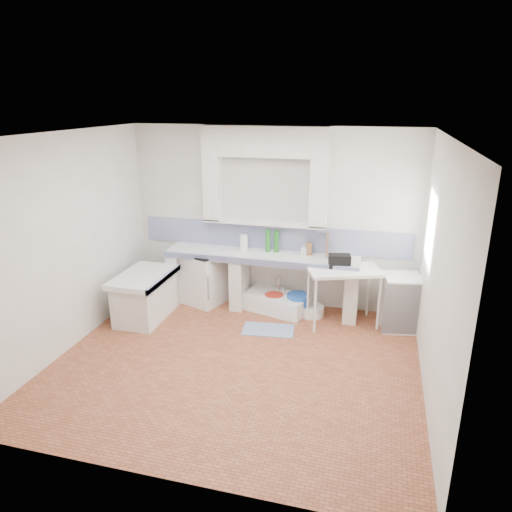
% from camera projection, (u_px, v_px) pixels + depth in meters
% --- Properties ---
extents(floor, '(4.50, 4.50, 0.00)m').
position_uv_depth(floor, '(236.00, 363.00, 5.97)').
color(floor, '#A1573A').
rests_on(floor, ground).
extents(ceiling, '(4.50, 4.50, 0.00)m').
position_uv_depth(ceiling, '(232.00, 135.00, 5.08)').
color(ceiling, white).
rests_on(ceiling, ground).
extents(wall_back, '(4.50, 0.00, 4.50)m').
position_uv_depth(wall_back, '(272.00, 218.00, 7.36)').
color(wall_back, white).
rests_on(wall_back, ground).
extents(wall_front, '(4.50, 0.00, 4.50)m').
position_uv_depth(wall_front, '(158.00, 337.00, 3.69)').
color(wall_front, white).
rests_on(wall_front, ground).
extents(wall_left, '(0.00, 4.50, 4.50)m').
position_uv_depth(wall_left, '(67.00, 244.00, 6.07)').
color(wall_left, white).
rests_on(wall_left, ground).
extents(wall_right, '(0.00, 4.50, 4.50)m').
position_uv_depth(wall_right, '(438.00, 275.00, 4.98)').
color(wall_right, white).
rests_on(wall_right, ground).
extents(alcove_mass, '(1.90, 0.25, 0.45)m').
position_uv_depth(alcove_mass, '(265.00, 141.00, 6.89)').
color(alcove_mass, white).
rests_on(alcove_mass, ground).
extents(window_frame, '(0.35, 0.86, 1.06)m').
position_uv_depth(window_frame, '(445.00, 229.00, 5.97)').
color(window_frame, '#372011').
rests_on(window_frame, ground).
extents(lace_valance, '(0.01, 0.84, 0.24)m').
position_uv_depth(lace_valance, '(437.00, 199.00, 5.89)').
color(lace_valance, white).
rests_on(lace_valance, ground).
extents(counter_slab, '(3.00, 0.60, 0.08)m').
position_uv_depth(counter_slab, '(261.00, 256.00, 7.28)').
color(counter_slab, white).
rests_on(counter_slab, ground).
extents(counter_lip, '(3.00, 0.04, 0.10)m').
position_uv_depth(counter_lip, '(257.00, 262.00, 7.02)').
color(counter_lip, navy).
rests_on(counter_lip, ground).
extents(counter_pier_left, '(0.20, 0.55, 0.82)m').
position_uv_depth(counter_pier_left, '(179.00, 275.00, 7.76)').
color(counter_pier_left, white).
rests_on(counter_pier_left, ground).
extents(counter_pier_mid, '(0.20, 0.55, 0.82)m').
position_uv_depth(counter_pier_mid, '(240.00, 281.00, 7.50)').
color(counter_pier_mid, white).
rests_on(counter_pier_mid, ground).
extents(counter_pier_right, '(0.20, 0.55, 0.82)m').
position_uv_depth(counter_pier_right, '(352.00, 292.00, 7.08)').
color(counter_pier_right, white).
rests_on(counter_pier_right, ground).
extents(peninsula_top, '(0.70, 1.10, 0.08)m').
position_uv_depth(peninsula_top, '(144.00, 277.00, 6.99)').
color(peninsula_top, white).
rests_on(peninsula_top, ground).
extents(peninsula_base, '(0.60, 1.00, 0.62)m').
position_uv_depth(peninsula_base, '(145.00, 299.00, 7.11)').
color(peninsula_base, white).
rests_on(peninsula_base, ground).
extents(peninsula_lip, '(0.04, 1.10, 0.10)m').
position_uv_depth(peninsula_lip, '(164.00, 279.00, 6.91)').
color(peninsula_lip, navy).
rests_on(peninsula_lip, ground).
extents(backsplash, '(4.27, 0.03, 0.40)m').
position_uv_depth(backsplash, '(272.00, 237.00, 7.44)').
color(backsplash, navy).
rests_on(backsplash, ground).
extents(stove, '(0.73, 0.72, 0.82)m').
position_uv_depth(stove, '(204.00, 278.00, 7.63)').
color(stove, white).
rests_on(stove, ground).
extents(sink, '(1.10, 0.78, 0.24)m').
position_uv_depth(sink, '(276.00, 303.00, 7.42)').
color(sink, white).
rests_on(sink, ground).
extents(side_table, '(1.16, 0.90, 0.05)m').
position_uv_depth(side_table, '(343.00, 297.00, 6.88)').
color(side_table, white).
rests_on(side_table, ground).
extents(fridge, '(0.60, 0.60, 0.80)m').
position_uv_depth(fridge, '(400.00, 302.00, 6.77)').
color(fridge, white).
rests_on(fridge, ground).
extents(bucket_red, '(0.35, 0.35, 0.25)m').
position_uv_depth(bucket_red, '(252.00, 299.00, 7.55)').
color(bucket_red, '#C23F13').
rests_on(bucket_red, ground).
extents(bucket_orange, '(0.35, 0.35, 0.27)m').
position_uv_depth(bucket_orange, '(274.00, 302.00, 7.39)').
color(bucket_orange, red).
rests_on(bucket_orange, ground).
extents(bucket_blue, '(0.45, 0.45, 0.32)m').
position_uv_depth(bucket_blue, '(298.00, 304.00, 7.28)').
color(bucket_blue, '#1D53B4').
rests_on(bucket_blue, ground).
extents(basin_white, '(0.49, 0.49, 0.15)m').
position_uv_depth(basin_white, '(311.00, 311.00, 7.25)').
color(basin_white, white).
rests_on(basin_white, ground).
extents(water_bottle_a, '(0.08, 0.08, 0.27)m').
position_uv_depth(water_bottle_a, '(272.00, 297.00, 7.61)').
color(water_bottle_a, silver).
rests_on(water_bottle_a, ground).
extents(water_bottle_b, '(0.10, 0.10, 0.31)m').
position_uv_depth(water_bottle_b, '(282.00, 297.00, 7.56)').
color(water_bottle_b, silver).
rests_on(water_bottle_b, ground).
extents(black_bag, '(0.34, 0.24, 0.19)m').
position_uv_depth(black_bag, '(339.00, 261.00, 6.78)').
color(black_bag, black).
rests_on(black_bag, side_table).
extents(green_bottle_a, '(0.09, 0.09, 0.36)m').
position_uv_depth(green_bottle_a, '(268.00, 241.00, 7.32)').
color(green_bottle_a, '#1E711F').
rests_on(green_bottle_a, counter_slab).
extents(green_bottle_b, '(0.08, 0.08, 0.35)m').
position_uv_depth(green_bottle_b, '(276.00, 241.00, 7.30)').
color(green_bottle_b, '#1E711F').
rests_on(green_bottle_b, counter_slab).
extents(knife_block, '(0.10, 0.08, 0.19)m').
position_uv_depth(knife_block, '(309.00, 249.00, 7.20)').
color(knife_block, '#945F3B').
rests_on(knife_block, counter_slab).
extents(cutting_board, '(0.04, 0.24, 0.33)m').
position_uv_depth(cutting_board, '(327.00, 246.00, 7.11)').
color(cutting_board, '#945F3B').
rests_on(cutting_board, counter_slab).
extents(paper_towel, '(0.16, 0.16, 0.25)m').
position_uv_depth(paper_towel, '(244.00, 243.00, 7.40)').
color(paper_towel, white).
rests_on(paper_towel, counter_slab).
extents(soap_bottle, '(0.08, 0.09, 0.18)m').
position_uv_depth(soap_bottle, '(304.00, 249.00, 7.18)').
color(soap_bottle, white).
rests_on(soap_bottle, counter_slab).
extents(rug, '(0.78, 0.50, 0.01)m').
position_uv_depth(rug, '(268.00, 330.00, 6.80)').
color(rug, '#365493').
rests_on(rug, ground).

